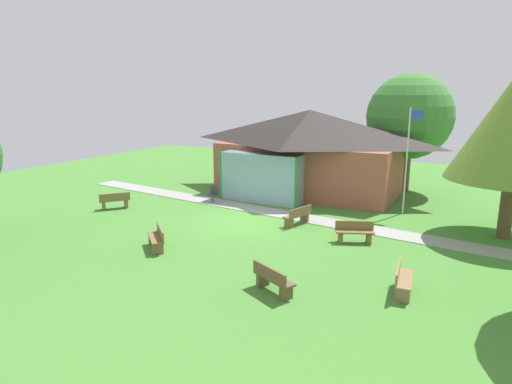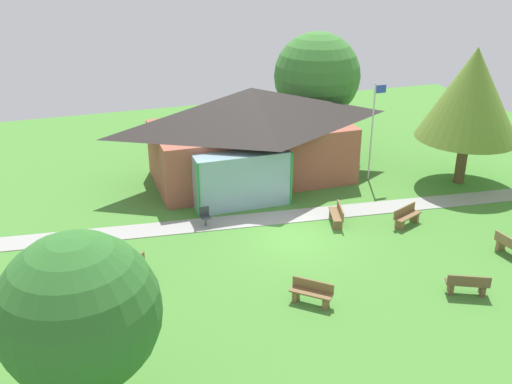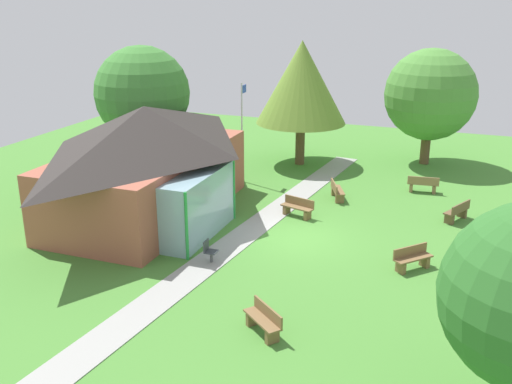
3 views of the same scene
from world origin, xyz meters
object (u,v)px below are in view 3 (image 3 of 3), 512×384
at_px(bench_front_right, 457,212).
at_px(tree_east_hedge, 302,83).
at_px(bench_rear_near_path, 298,208).
at_px(tree_far_east, 430,95).
at_px(bench_front_center, 412,259).
at_px(bench_mid_right, 337,191).
at_px(patio_chair_west, 210,252).
at_px(tree_behind_pavilion_right, 142,94).
at_px(bench_lawn_far_right, 423,185).
at_px(pavilion, 149,160).
at_px(flagpole, 242,128).
at_px(bench_mid_left, 264,321).

xyz_separation_m(bench_front_right, tree_east_hedge, (6.18, 8.92, 4.26)).
bearing_deg(bench_rear_near_path, tree_east_hedge, -57.45).
height_order(tree_east_hedge, tree_far_east, tree_east_hedge).
height_order(bench_front_center, bench_rear_near_path, same).
xyz_separation_m(bench_mid_right, patio_chair_west, (-8.48, 2.75, 0.01)).
distance_m(tree_behind_pavilion_right, tree_far_east, 15.81).
height_order(bench_front_center, patio_chair_west, patio_chair_west).
relative_size(bench_lawn_far_right, patio_chair_west, 1.79).
bearing_deg(tree_far_east, bench_front_right, -165.99).
height_order(pavilion, bench_mid_right, pavilion).
bearing_deg(flagpole, bench_lawn_far_right, -80.85).
xyz_separation_m(bench_rear_near_path, tree_east_hedge, (8.11, 2.31, 4.26)).
bearing_deg(bench_mid_left, flagpole, -26.33).
bearing_deg(tree_far_east, bench_mid_right, 157.04).
relative_size(bench_mid_left, tree_behind_pavilion_right, 0.21).
bearing_deg(tree_behind_pavilion_right, tree_east_hedge, -54.34).
bearing_deg(bench_rear_near_path, patio_chair_west, 90.13).
bearing_deg(bench_front_center, bench_mid_left, 10.54).
distance_m(flagpole, bench_rear_near_path, 6.20).
xyz_separation_m(bench_mid_right, tree_far_east, (7.86, -3.33, 3.58)).
xyz_separation_m(bench_mid_left, bench_mid_right, (12.18, 0.69, 0.00)).
bearing_deg(bench_lawn_far_right, pavilion, -152.43).
distance_m(patio_chair_west, tree_far_east, 17.79).
height_order(flagpole, bench_rear_near_path, flagpole).
bearing_deg(bench_lawn_far_right, bench_rear_near_path, -138.42).
bearing_deg(tree_east_hedge, bench_lawn_far_right, -111.29).
relative_size(tree_east_hedge, tree_behind_pavilion_right, 1.01).
height_order(bench_lawn_far_right, tree_behind_pavilion_right, tree_behind_pavilion_right).
bearing_deg(bench_mid_left, bench_lawn_far_right, -62.43).
bearing_deg(tree_east_hedge, flagpole, 156.35).
height_order(flagpole, bench_front_center, flagpole).
height_order(flagpole, bench_mid_left, flagpole).
height_order(bench_mid_left, tree_east_hedge, tree_east_hedge).
bearing_deg(bench_lawn_far_right, tree_east_hedge, 152.59).
relative_size(pavilion, bench_rear_near_path, 6.99).
distance_m(bench_mid_left, tree_behind_pavilion_right, 17.13).
distance_m(bench_rear_near_path, tree_behind_pavilion_right, 10.65).
bearing_deg(patio_chair_west, tree_east_hedge, -178.59).
distance_m(bench_rear_near_path, tree_far_east, 12.14).
xyz_separation_m(bench_front_center, bench_lawn_far_right, (8.88, 0.48, 0.00)).
xyz_separation_m(bench_mid_left, tree_east_hedge, (17.43, 4.09, 4.26)).
bearing_deg(bench_front_right, bench_lawn_far_right, 53.34).
relative_size(tree_east_hedge, tree_far_east, 1.06).
height_order(flagpole, bench_mid_right, flagpole).
bearing_deg(flagpole, bench_mid_right, -100.84).
distance_m(bench_lawn_far_right, tree_east_hedge, 8.78).
bearing_deg(pavilion, tree_east_hedge, -20.79).
xyz_separation_m(pavilion, bench_mid_left, (-7.30, -7.93, -2.12)).
distance_m(bench_mid_right, bench_lawn_far_right, 4.49).
distance_m(bench_rear_near_path, bench_lawn_far_right, 7.20).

